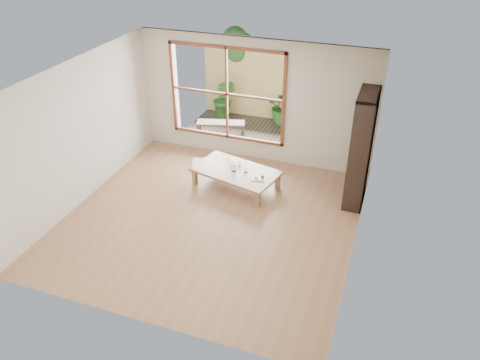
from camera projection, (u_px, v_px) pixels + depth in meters
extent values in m
plane|color=#A57752|center=(211.00, 218.00, 8.35)|extent=(5.00, 5.00, 0.00)
cube|color=#AC8253|center=(236.00, 171.00, 9.12)|extent=(1.80, 1.28, 0.05)
cube|color=#AC8253|center=(195.00, 177.00, 9.29)|extent=(0.10, 0.10, 0.31)
cube|color=#AC8253|center=(217.00, 161.00, 9.83)|extent=(0.10, 0.10, 0.31)
cube|color=#AC8253|center=(258.00, 199.00, 8.60)|extent=(0.10, 0.10, 0.31)
cube|color=#AC8253|center=(278.00, 181.00, 9.14)|extent=(0.10, 0.10, 0.31)
cube|color=white|center=(203.00, 165.00, 9.95)|extent=(0.59, 0.59, 0.07)
cube|color=black|center=(361.00, 149.00, 8.36)|extent=(0.34, 0.95, 2.11)
cylinder|color=silver|center=(234.00, 168.00, 9.04)|extent=(0.08, 0.08, 0.15)
cylinder|color=silver|center=(246.00, 170.00, 9.01)|extent=(0.06, 0.06, 0.09)
cylinder|color=silver|center=(239.00, 164.00, 9.24)|extent=(0.07, 0.07, 0.09)
cylinder|color=silver|center=(232.00, 164.00, 9.24)|extent=(0.07, 0.07, 0.09)
cube|color=white|center=(259.00, 179.00, 8.81)|extent=(0.28, 0.22, 0.02)
sphere|color=#30702C|center=(262.00, 177.00, 8.80)|extent=(0.06, 0.06, 0.06)
cube|color=#CE5730|center=(257.00, 179.00, 8.78)|extent=(0.05, 0.04, 0.02)
cube|color=beige|center=(256.00, 177.00, 8.84)|extent=(0.06, 0.05, 0.02)
cylinder|color=silver|center=(259.00, 180.00, 8.75)|extent=(0.15, 0.03, 0.01)
cube|color=#3A332A|center=(244.00, 132.00, 11.39)|extent=(2.80, 2.00, 0.05)
cube|color=black|center=(221.00, 123.00, 11.00)|extent=(1.17, 0.61, 0.05)
cube|color=black|center=(198.00, 131.00, 11.02)|extent=(0.07, 0.07, 0.31)
cube|color=black|center=(200.00, 127.00, 11.23)|extent=(0.07, 0.07, 0.31)
cube|color=black|center=(242.00, 133.00, 10.96)|extent=(0.07, 0.07, 0.31)
cube|color=black|center=(243.00, 128.00, 11.17)|extent=(0.07, 0.07, 0.31)
cube|color=#D6B66D|center=(258.00, 84.00, 11.73)|extent=(2.80, 0.06, 1.80)
imported|color=#336123|center=(283.00, 106.00, 11.59)|extent=(0.99, 0.92, 0.90)
imported|color=#336123|center=(224.00, 98.00, 11.83)|extent=(0.59, 0.48, 1.04)
cylinder|color=#4C3D2D|center=(235.00, 81.00, 12.22)|extent=(0.14, 0.14, 1.60)
sphere|color=#336123|center=(240.00, 49.00, 11.75)|extent=(0.84, 0.84, 0.84)
sphere|color=#336123|center=(231.00, 55.00, 11.99)|extent=(0.70, 0.70, 0.70)
sphere|color=#336123|center=(235.00, 39.00, 11.56)|extent=(0.64, 0.64, 0.64)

